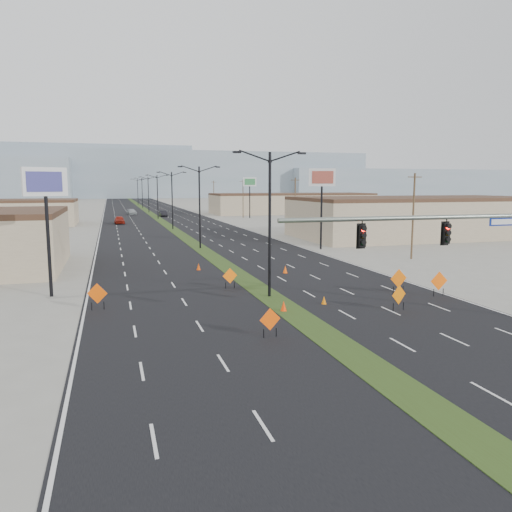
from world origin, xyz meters
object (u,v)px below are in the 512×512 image
object	(u,v)px
streetlight_2	(172,198)
streetlight_4	(148,193)
construction_sign_4	(399,279)
cone_0	(324,300)
streetlight_3	(158,195)
construction_sign_0	(97,294)
pole_sign_east_near	(322,183)
car_mid	(163,214)
streetlight_1	(200,204)
cone_1	(284,306)
pole_sign_west	(45,192)
streetlight_6	(138,191)
cone_2	(285,269)
cone_3	(199,267)
pole_sign_east_far	(250,185)
car_left	(119,220)
construction_sign_3	(399,296)
construction_sign_2	(230,277)
streetlight_5	(142,192)
construction_sign_1	(270,320)
construction_sign_5	(439,282)
car_far	(132,212)
signal_mast	(475,240)
streetlight_0	(270,220)

from	to	relation	value
streetlight_2	streetlight_4	world-z (taller)	same
construction_sign_4	cone_0	bearing A→B (deg)	-172.37
streetlight_3	construction_sign_0	xyz separation A→B (m)	(-11.50, -84.57, -4.41)
cone_0	pole_sign_east_near	xyz separation A→B (m)	(11.23, 26.23, 7.70)
car_mid	streetlight_1	bearing A→B (deg)	-93.53
cone_1	pole_sign_west	world-z (taller)	pole_sign_west
streetlight_6	cone_2	bearing A→B (deg)	-88.48
cone_1	cone_2	distance (m)	13.56
cone_3	pole_sign_east_far	xyz separation A→B (m)	(24.00, 68.65, 7.46)
construction_sign_0	cone_0	size ratio (longest dim) A/B	3.10
streetlight_2	car_left	size ratio (longest dim) A/B	2.15
construction_sign_3	cone_0	world-z (taller)	construction_sign_3
pole_sign_west	cone_3	bearing A→B (deg)	12.35
cone_2	streetlight_1	bearing A→B (deg)	102.24
cone_0	construction_sign_2	bearing A→B (deg)	125.41
pole_sign_east_near	streetlight_5	bearing A→B (deg)	115.95
streetlight_3	construction_sign_4	distance (m)	86.32
streetlight_2	pole_sign_east_near	distance (m)	35.85
streetlight_1	pole_sign_east_near	xyz separation A→B (m)	(14.00, -4.91, 2.55)
construction_sign_1	cone_1	world-z (taller)	construction_sign_1
streetlight_5	construction_sign_5	bearing A→B (deg)	-85.41
construction_sign_0	car_far	bearing A→B (deg)	104.55
streetlight_1	cone_0	world-z (taller)	streetlight_1
streetlight_6	cone_0	bearing A→B (deg)	-89.07
streetlight_2	construction_sign_3	distance (m)	62.48
car_far	cone_1	bearing A→B (deg)	-93.88
construction_sign_3	pole_sign_east_near	world-z (taller)	pole_sign_east_near
construction_sign_1	construction_sign_2	xyz separation A→B (m)	(0.85, 12.57, 0.01)
streetlight_4	construction_sign_3	size ratio (longest dim) A/B	6.11
streetlight_2	construction_sign_4	size ratio (longest dim) A/B	5.51
car_mid	cone_0	world-z (taller)	car_mid
construction_sign_1	pole_sign_east_far	xyz separation A→B (m)	(23.94, 89.95, 6.87)
construction_sign_4	pole_sign_west	size ratio (longest dim) A/B	0.20
cone_3	construction_sign_4	bearing A→B (deg)	-49.16
cone_1	pole_sign_west	distance (m)	18.10
cone_2	cone_0	bearing A→B (deg)	-97.07
streetlight_6	car_far	size ratio (longest dim) A/B	2.03
streetlight_3	pole_sign_east_far	size ratio (longest dim) A/B	1.05
car_mid	construction_sign_2	xyz separation A→B (m)	(-4.00, -88.70, 0.17)
streetlight_6	cone_2	world-z (taller)	streetlight_6
signal_mast	construction_sign_5	world-z (taller)	signal_mast
streetlight_0	streetlight_1	world-z (taller)	same
car_left	construction_sign_5	size ratio (longest dim) A/B	2.63
signal_mast	car_far	distance (m)	113.53
signal_mast	car_left	size ratio (longest dim) A/B	3.49
signal_mast	pole_sign_west	world-z (taller)	pole_sign_west
construction_sign_1	cone_3	world-z (taller)	construction_sign_1
construction_sign_3	cone_2	bearing A→B (deg)	80.45
pole_sign_east_near	signal_mast	bearing A→B (deg)	-80.22
construction_sign_4	streetlight_3	bearing A→B (deg)	91.31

